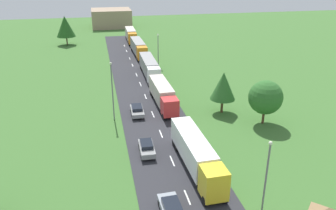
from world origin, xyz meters
name	(u,v)px	position (x,y,z in m)	size (l,w,h in m)	color
road	(159,130)	(0.00, 24.50, 0.03)	(10.00, 140.00, 0.06)	#2B2B30
lane_marking_centre	(165,143)	(0.00, 20.50, 0.07)	(0.16, 120.69, 0.01)	white
truck_lead	(196,153)	(2.25, 13.80, 2.17)	(2.85, 13.65, 3.62)	yellow
truck_second	(163,94)	(2.28, 33.55, 2.09)	(2.67, 12.39, 3.54)	red
truck_third	(149,67)	(2.56, 49.54, 2.16)	(2.61, 14.12, 3.61)	white
truck_fourth	(139,47)	(2.63, 67.64, 2.18)	(2.73, 13.98, 3.66)	orange
truck_fifth	(131,35)	(2.50, 84.69, 2.20)	(2.65, 12.13, 3.73)	orange
car_lead	(172,209)	(-2.14, 6.84, 0.81)	(2.02, 4.36, 1.42)	#8C939E
car_second	(147,148)	(-2.72, 18.58, 0.82)	(1.86, 4.19, 1.44)	gray
car_third	(137,110)	(-2.43, 30.53, 0.81)	(1.99, 4.43, 1.40)	gray
lamppost_lead	(267,173)	(6.58, 5.81, 4.23)	(0.36, 0.36, 7.52)	slate
lamppost_second	(112,89)	(-6.06, 29.68, 4.99)	(0.36, 0.36, 9.00)	slate
lamppost_third	(158,48)	(5.89, 57.42, 4.15)	(0.36, 0.36, 7.36)	slate
tree_birch	(223,86)	(10.92, 28.77, 4.47)	(3.96, 3.96, 6.67)	#513823
tree_maple	(266,97)	(15.53, 23.72, 4.11)	(4.97, 4.97, 6.60)	#513823
tree_pine	(65,26)	(-16.25, 84.55, 5.36)	(5.36, 5.36, 8.31)	#513823
distant_building	(111,18)	(-1.70, 113.04, 3.22)	(14.28, 12.79, 6.44)	#9E846B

